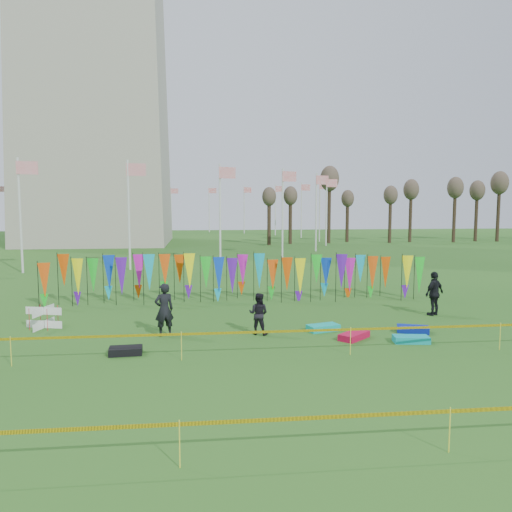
{
  "coord_description": "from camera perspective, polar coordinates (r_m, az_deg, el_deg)",
  "views": [
    {
      "loc": [
        -1.58,
        -16.27,
        4.72
      ],
      "look_at": [
        0.91,
        6.0,
        2.44
      ],
      "focal_mm": 35.0,
      "sensor_mm": 36.0,
      "label": 1
    }
  ],
  "objects": [
    {
      "name": "caution_tape_far",
      "position": [
        9.62,
        2.42,
        -18.4
      ],
      "size": [
        26.0,
        0.02,
        0.9
      ],
      "color": "#FEDA05",
      "rests_on": "ground"
    },
    {
      "name": "kite_bag_red",
      "position": [
        18.24,
        11.14,
        -8.93
      ],
      "size": [
        1.33,
        1.27,
        0.23
      ],
      "primitive_type": "cube",
      "rotation": [
        0.0,
        0.0,
        0.73
      ],
      "color": "#C20C37",
      "rests_on": "ground"
    },
    {
      "name": "ground",
      "position": [
        17.02,
        -0.82,
        -10.3
      ],
      "size": [
        160.0,
        160.0,
        0.0
      ],
      "primitive_type": "plane",
      "color": "#225317",
      "rests_on": "ground"
    },
    {
      "name": "kite_bag_teal",
      "position": [
        18.26,
        17.3,
        -9.07
      ],
      "size": [
        1.26,
        0.73,
        0.23
      ],
      "primitive_type": "cube",
      "rotation": [
        0.0,
        0.0,
        -0.14
      ],
      "color": "#0CABB4",
      "rests_on": "ground"
    },
    {
      "name": "person_right",
      "position": [
        22.79,
        19.71,
        -4.06
      ],
      "size": [
        1.28,
        1.09,
        1.9
      ],
      "primitive_type": "imported",
      "rotation": [
        0.0,
        0.0,
        3.65
      ],
      "color": "black",
      "rests_on": "ground"
    },
    {
      "name": "kite_bag_turquoise",
      "position": [
        19.19,
        7.68,
        -8.12
      ],
      "size": [
        1.31,
        0.92,
        0.24
      ],
      "primitive_type": "cube",
      "rotation": [
        0.0,
        0.0,
        0.3
      ],
      "color": "#0CB7A9",
      "rests_on": "ground"
    },
    {
      "name": "kite_bag_black",
      "position": [
        16.65,
        -14.67,
        -10.43
      ],
      "size": [
        1.07,
        0.67,
        0.24
      ],
      "primitive_type": "cube",
      "rotation": [
        0.0,
        0.0,
        0.07
      ],
      "color": "black",
      "rests_on": "ground"
    },
    {
      "name": "tree_line",
      "position": [
        69.01,
        22.9,
        6.56
      ],
      "size": [
        53.92,
        1.92,
        7.84
      ],
      "color": "#3C2C1E",
      "rests_on": "ground"
    },
    {
      "name": "caution_tape_near",
      "position": [
        15.56,
        -1.18,
        -8.87
      ],
      "size": [
        26.0,
        0.02,
        0.9
      ],
      "color": "#FEDA05",
      "rests_on": "ground"
    },
    {
      "name": "kite_bag_blue",
      "position": [
        19.69,
        17.49,
        -7.98
      ],
      "size": [
        1.27,
        0.96,
        0.24
      ],
      "primitive_type": "cube",
      "rotation": [
        0.0,
        0.0,
        -0.36
      ],
      "color": "#0A21A2",
      "rests_on": "ground"
    },
    {
      "name": "flagpole_ring",
      "position": [
        65.47,
        -17.38,
        4.91
      ],
      "size": [
        57.4,
        56.16,
        8.0
      ],
      "color": "silver",
      "rests_on": "ground"
    },
    {
      "name": "banner_row",
      "position": [
        24.5,
        -1.97,
        -1.99
      ],
      "size": [
        18.64,
        0.64,
        2.28
      ],
      "color": "black",
      "rests_on": "ground"
    },
    {
      "name": "box_kite",
      "position": [
        20.98,
        -23.09,
        -6.49
      ],
      "size": [
        0.76,
        0.76,
        0.84
      ],
      "rotation": [
        0.0,
        0.0,
        -0.26
      ],
      "color": "red",
      "rests_on": "ground"
    },
    {
      "name": "person_left",
      "position": [
        18.43,
        -10.45,
        -6.05
      ],
      "size": [
        0.84,
        0.73,
        1.93
      ],
      "primitive_type": "imported",
      "rotation": [
        0.0,
        0.0,
        3.5
      ],
      "color": "black",
      "rests_on": "ground"
    },
    {
      "name": "person_mid",
      "position": [
        18.38,
        0.29,
        -6.62
      ],
      "size": [
        0.87,
        0.73,
        1.54
      ],
      "primitive_type": "imported",
      "rotation": [
        0.0,
        0.0,
        2.71
      ],
      "color": "black",
      "rests_on": "ground"
    }
  ]
}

